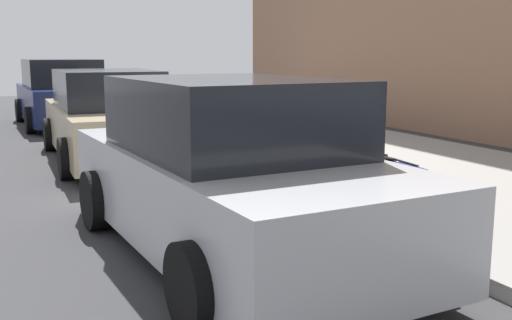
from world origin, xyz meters
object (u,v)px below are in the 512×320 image
Objects in this scene: parked_car_navy_2 at (63,95)px; bollard_post at (241,129)px; suitcase_red_2 at (351,168)px; suitcase_black_1 at (375,180)px; suitcase_navy_0 at (405,190)px; suitcase_silver_3 at (337,161)px; fire_hydrant at (270,138)px; parked_car_beige_1 at (108,118)px; suitcase_maroon_4 at (313,162)px; suitcase_olive_5 at (299,148)px; parked_car_silver_0 at (230,173)px.

bollard_post is at bearing -164.53° from parked_car_navy_2.
suitcase_black_1 is at bearing -178.56° from suitcase_red_2.
suitcase_black_1 is 0.48m from suitcase_red_2.
bollard_post is at bearing 1.17° from suitcase_navy_0.
fire_hydrant is (1.98, 0.01, 0.05)m from suitcase_silver_3.
fire_hydrant is (2.42, -0.07, 0.05)m from suitcase_red_2.
fire_hydrant is 0.16× the size of parked_car_beige_1.
suitcase_maroon_4 is at bearing 7.41° from suitcase_silver_3.
suitcase_red_2 is 0.20× the size of parked_car_beige_1.
parked_car_navy_2 reaches higher than suitcase_black_1.
suitcase_olive_5 is at bearing -1.55° from suitcase_navy_0.
parked_car_beige_1 is (5.61, 2.06, 0.34)m from suitcase_navy_0.
fire_hydrant is at bearing -164.98° from parked_car_navy_2.
parked_car_navy_2 reaches higher than suitcase_olive_5.
suitcase_silver_3 reaches higher than suitcase_navy_0.
suitcase_navy_0 is 0.78× the size of fire_hydrant.
suitcase_red_2 is at bearing -168.77° from parked_car_navy_2.
fire_hydrant is at bearing -1.18° from suitcase_black_1.
suitcase_olive_5 is at bearing -174.97° from bollard_post.
suitcase_navy_0 is at bearing -159.85° from parked_car_beige_1.
suitcase_red_2 is at bearing -155.90° from parked_car_beige_1.
parked_car_beige_1 reaches higher than fire_hydrant.
parked_car_beige_1 reaches higher than suitcase_black_1.
parked_car_silver_0 reaches higher than fire_hydrant.
parked_car_navy_2 is at bearing 10.27° from suitcase_navy_0.
suitcase_navy_0 is at bearing -169.73° from parked_car_navy_2.
suitcase_black_1 is at bearing 178.11° from suitcase_olive_5.
suitcase_olive_5 is 0.97m from fire_hydrant.
suitcase_black_1 is at bearing -178.59° from bollard_post.
suitcase_olive_5 is (1.93, -0.06, 0.10)m from suitcase_black_1.
parked_car_beige_1 is at bearing 34.19° from suitcase_olive_5.
suitcase_maroon_4 is at bearing -0.08° from suitcase_navy_0.
parked_car_silver_0 is at bearing 124.70° from suitcase_silver_3.
fire_hydrant is at bearing 0.24° from suitcase_olive_5.
parked_car_silver_0 is (-1.47, 2.13, 0.29)m from suitcase_silver_3.
suitcase_olive_5 is at bearing -179.76° from fire_hydrant.
parked_car_silver_0 is at bearing 180.00° from parked_car_beige_1.
suitcase_red_2 is (0.48, 0.01, 0.06)m from suitcase_black_1.
suitcase_silver_3 is 4.66m from parked_car_beige_1.
parked_car_beige_1 reaches higher than suitcase_navy_0.
suitcase_black_1 is at bearing -169.19° from parked_car_navy_2.
parked_car_beige_1 reaches higher than suitcase_maroon_4.
suitcase_red_2 is 10.53m from parked_car_navy_2.
suitcase_red_2 is 1.30× the size of suitcase_maroon_4.
parked_car_navy_2 is (7.90, 2.12, 0.27)m from fire_hydrant.
parked_car_silver_0 is at bearing 133.84° from suitcase_maroon_4.
bollard_post is 4.68m from parked_car_silver_0.
parked_car_beige_1 reaches higher than suitcase_olive_5.
suitcase_navy_0 is 2.48m from suitcase_olive_5.
suitcase_black_1 is at bearing 175.93° from suitcase_silver_3.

